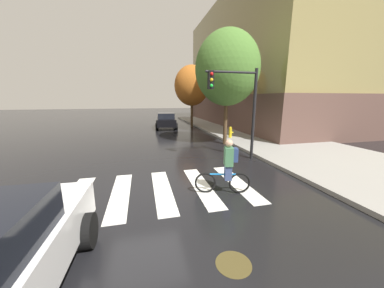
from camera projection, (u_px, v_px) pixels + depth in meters
ground_plane at (144, 192)px, 6.44m from camera, size 120.00×120.00×0.00m
sidewalk at (361, 168)px, 8.45m from camera, size 6.50×50.00×0.15m
crosswalk_stripes at (163, 190)px, 6.58m from camera, size 5.70×3.26×0.01m
manhole_cover at (233, 264)px, 3.63m from camera, size 0.64×0.64×0.01m
sedan_mid at (166, 120)px, 20.48m from camera, size 2.37×4.52×1.51m
cyclist at (227, 167)px, 6.20m from camera, size 1.67×0.49×1.69m
traffic_light_near at (238, 99)px, 9.28m from camera, size 2.47×0.28×4.20m
fire_hydrant at (230, 132)px, 14.65m from camera, size 0.33×0.22×0.78m
street_tree_near at (227, 69)px, 12.35m from camera, size 3.87×3.87×6.88m
street_tree_mid at (192, 86)px, 20.51m from camera, size 3.45×3.45×6.14m
corner_building at (294, 68)px, 24.06m from camera, size 19.34×22.65×12.87m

